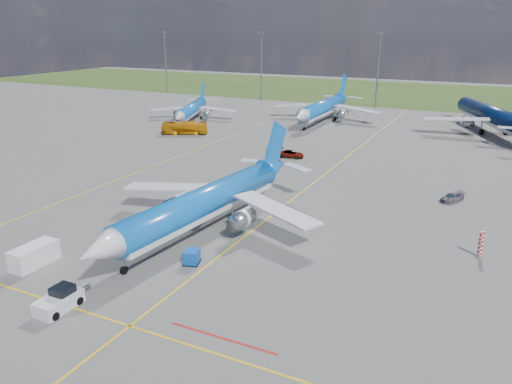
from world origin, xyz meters
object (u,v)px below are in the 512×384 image
at_px(bg_jet_nw, 192,120).
at_px(bg_jet_nnw, 323,121).
at_px(service_car_b, 291,154).
at_px(service_van, 34,255).
at_px(baggage_tug_c, 275,148).
at_px(bg_jet_n, 488,132).
at_px(service_car_c, 452,197).
at_px(warning_post, 481,244).
at_px(apron_bus, 185,128).
at_px(uld_container, 192,257).
at_px(pushback_tug, 59,300).
at_px(main_airliner, 205,230).
at_px(service_car_a, 277,163).

xyz_separation_m(bg_jet_nw, bg_jet_nnw, (32.45, 14.22, 0.00)).
xyz_separation_m(bg_jet_nnw, service_car_b, (7.23, -39.64, 0.69)).
relative_size(service_van, service_car_b, 1.03).
distance_m(bg_jet_nw, service_van, 86.79).
xyz_separation_m(bg_jet_nw, baggage_tug_c, (34.47, -21.51, 0.49)).
distance_m(bg_jet_nw, bg_jet_n, 75.35).
distance_m(service_car_c, baggage_tug_c, 40.06).
xyz_separation_m(warning_post, service_car_b, (-35.65, 31.59, -0.81)).
height_order(apron_bus, service_car_b, apron_bus).
height_order(bg_jet_nw, baggage_tug_c, bg_jet_nw).
height_order(uld_container, service_car_c, uld_container).
relative_size(warning_post, baggage_tug_c, 0.62).
xyz_separation_m(bg_jet_nnw, pushback_tug, (9.39, -99.80, 0.82)).
height_order(main_airliner, service_car_a, main_airliner).
distance_m(bg_jet_n, pushback_tug, 108.60).
bearing_deg(apron_bus, baggage_tug_c, -126.71).
relative_size(main_airliner, service_car_b, 8.32).
bearing_deg(main_airliner, service_car_c, 49.01).
relative_size(service_van, service_car_a, 1.53).
bearing_deg(baggage_tug_c, warning_post, -33.95).
distance_m(apron_bus, baggage_tug_c, 26.47).
xyz_separation_m(bg_jet_n, pushback_tug, (-31.21, -104.01, 0.82)).
bearing_deg(warning_post, service_car_c, 104.45).
height_order(warning_post, service_car_c, warning_post).
bearing_deg(baggage_tug_c, bg_jet_nnw, 100.26).
bearing_deg(service_car_b, uld_container, -175.91).
height_order(service_van, service_car_a, service_van).
bearing_deg(uld_container, service_car_b, 82.15).
height_order(bg_jet_n, apron_bus, bg_jet_n).
relative_size(main_airliner, service_car_c, 9.65).
xyz_separation_m(pushback_tug, service_car_a, (-1.94, 53.03, -0.25)).
height_order(bg_jet_nnw, service_car_b, bg_jet_nnw).
bearing_deg(service_car_a, baggage_tug_c, 93.97).
bearing_deg(bg_jet_nw, pushback_tug, -83.44).
height_order(bg_jet_nw, service_van, bg_jet_nw).
xyz_separation_m(bg_jet_n, service_car_b, (-33.38, -43.86, 0.69)).
bearing_deg(uld_container, pushback_tug, -130.79).
distance_m(warning_post, baggage_tug_c, 54.15).
height_order(pushback_tug, service_car_b, pushback_tug).
xyz_separation_m(bg_jet_n, service_van, (-40.39, -98.83, 1.13)).
bearing_deg(pushback_tug, bg_jet_nnw, 95.05).
height_order(bg_jet_n, main_airliner, bg_jet_n).
bearing_deg(main_airliner, service_car_b, 101.77).
xyz_separation_m(service_car_b, service_car_c, (30.95, -13.33, -0.07)).
xyz_separation_m(uld_container, baggage_tug_c, (-13.05, 51.01, -0.24)).
bearing_deg(apron_bus, pushback_tug, -179.36).
height_order(bg_jet_n, pushback_tug, bg_jet_n).
height_order(apron_bus, baggage_tug_c, apron_bus).
distance_m(service_car_b, service_car_c, 33.70).
bearing_deg(bg_jet_n, pushback_tug, 48.88).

